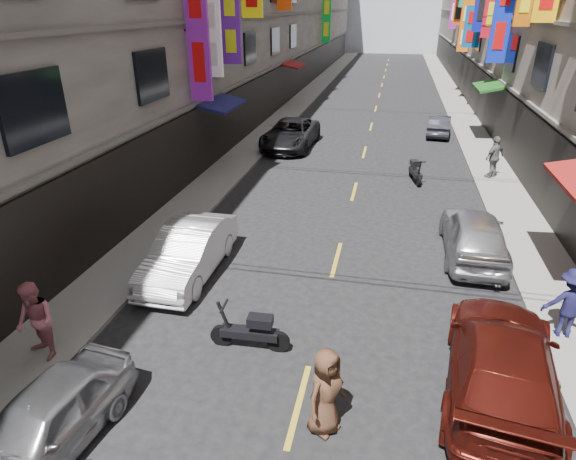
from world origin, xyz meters
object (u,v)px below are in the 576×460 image
at_px(pedestrian_crossing, 326,392).
at_px(car_left_mid, 189,251).
at_px(car_right_far, 439,125).
at_px(car_right_near, 502,362).
at_px(car_left_near, 44,423).
at_px(pedestrian_lfar, 36,322).
at_px(car_left_far, 291,134).
at_px(car_right_mid, 474,234).
at_px(pedestrian_rfar, 494,157).
at_px(scooter_far_right, 415,171).
at_px(scooter_crossing, 251,331).
at_px(pedestrian_rnear, 570,303).

bearing_deg(pedestrian_crossing, car_left_mid, 76.56).
relative_size(car_left_mid, car_right_far, 1.21).
xyz_separation_m(car_right_near, car_right_far, (0.23, 21.42, -0.14)).
bearing_deg(pedestrian_crossing, car_left_near, 140.33).
xyz_separation_m(car_left_mid, pedestrian_lfar, (-1.61, -4.18, 0.31)).
height_order(car_left_far, car_right_mid, car_right_mid).
distance_m(car_right_near, pedestrian_rfar, 13.70).
xyz_separation_m(pedestrian_lfar, pedestrian_crossing, (6.18, -0.55, -0.15)).
xyz_separation_m(scooter_far_right, car_right_mid, (1.54, -6.75, 0.29)).
height_order(scooter_crossing, car_left_mid, car_left_mid).
distance_m(car_right_mid, pedestrian_rnear, 4.11).
relative_size(scooter_far_right, car_left_mid, 0.42).
bearing_deg(car_right_near, car_left_far, -57.37).
bearing_deg(car_right_near, car_left_mid, -13.60).
xyz_separation_m(scooter_crossing, pedestrian_rnear, (6.89, 1.84, 0.52)).
height_order(pedestrian_rnear, pedestrian_crossing, pedestrian_rnear).
bearing_deg(car_left_far, car_left_near, -87.63).
xyz_separation_m(car_left_near, car_right_far, (8.00, 24.53, -0.03)).
height_order(car_left_mid, car_right_near, car_right_near).
height_order(scooter_crossing, pedestrian_rfar, pedestrian_rfar).
bearing_deg(pedestrian_crossing, scooter_crossing, 77.84).
bearing_deg(car_right_far, car_right_mid, 95.57).
bearing_deg(pedestrian_rnear, car_right_far, -84.98).
bearing_deg(car_right_far, pedestrian_rnear, 100.08).
distance_m(scooter_crossing, car_left_far, 16.92).
distance_m(car_left_near, pedestrian_rnear, 10.86).
xyz_separation_m(scooter_crossing, scooter_far_right, (3.82, 12.40, 0.00)).
bearing_deg(car_right_far, pedestrian_rfar, 108.09).
distance_m(car_right_far, pedestrian_lfar, 24.49).
distance_m(car_right_near, pedestrian_rnear, 2.75).
height_order(pedestrian_rfar, pedestrian_crossing, pedestrian_rfar).
bearing_deg(scooter_far_right, car_left_far, -45.74).
relative_size(scooter_far_right, pedestrian_rfar, 0.98).
bearing_deg(pedestrian_rfar, car_right_near, 38.34).
relative_size(scooter_crossing, car_right_far, 0.51).
bearing_deg(car_left_near, scooter_far_right, 74.58).
xyz_separation_m(car_left_mid, pedestrian_crossing, (4.56, -4.72, 0.16)).
height_order(car_right_mid, pedestrian_crossing, pedestrian_crossing).
xyz_separation_m(scooter_far_right, pedestrian_rfar, (3.29, 0.89, 0.59)).
bearing_deg(car_right_near, car_left_near, 29.81).
distance_m(pedestrian_lfar, pedestrian_rfar, 18.54).
height_order(car_left_near, pedestrian_crossing, pedestrian_crossing).
relative_size(car_right_near, car_right_far, 1.40).
relative_size(car_right_far, pedestrian_rfar, 1.95).
distance_m(scooter_crossing, car_left_mid, 3.87).
bearing_deg(scooter_far_right, pedestrian_crossing, 70.44).
height_order(car_right_far, pedestrian_rnear, pedestrian_rnear).
height_order(car_left_far, pedestrian_lfar, pedestrian_lfar).
bearing_deg(pedestrian_crossing, pedestrian_rnear, -20.41).
bearing_deg(car_right_mid, car_left_near, 48.95).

